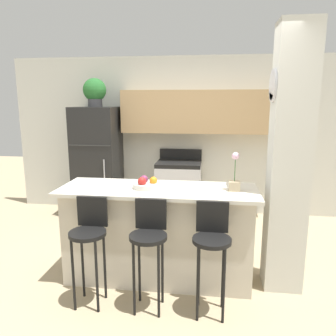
{
  "coord_description": "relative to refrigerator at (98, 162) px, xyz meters",
  "views": [
    {
      "loc": [
        0.52,
        -3.15,
        1.85
      ],
      "look_at": [
        0.0,
        0.77,
        1.04
      ],
      "focal_mm": 35.0,
      "sensor_mm": 36.0,
      "label": 1
    }
  ],
  "objects": [
    {
      "name": "pillar_right",
      "position": [
        2.55,
        -1.83,
        0.4
      ],
      "size": [
        0.38,
        0.32,
        2.55
      ],
      "color": "silver",
      "rests_on": "ground_plane"
    },
    {
      "name": "bar_stool_mid",
      "position": [
        1.29,
        -2.35,
        -0.22
      ],
      "size": [
        0.33,
        0.33,
        0.99
      ],
      "color": "black",
      "rests_on": "ground_plane"
    },
    {
      "name": "counter_bar",
      "position": [
        1.29,
        -1.85,
        -0.38
      ],
      "size": [
        2.0,
        0.69,
        0.99
      ],
      "color": "beige",
      "rests_on": "ground_plane"
    },
    {
      "name": "orchid_vase",
      "position": [
        2.04,
        -1.84,
        0.23
      ],
      "size": [
        0.11,
        0.11,
        0.38
      ],
      "color": "tan",
      "rests_on": "counter_bar"
    },
    {
      "name": "ground_plane",
      "position": [
        1.29,
        -1.85,
        -0.88
      ],
      "size": [
        14.0,
        14.0,
        0.0
      ],
      "primitive_type": "plane",
      "color": "tan"
    },
    {
      "name": "stove_range",
      "position": [
        1.31,
        0.04,
        -0.42
      ],
      "size": [
        0.69,
        0.6,
        1.07
      ],
      "color": "silver",
      "rests_on": "ground_plane"
    },
    {
      "name": "bar_stool_right",
      "position": [
        1.84,
        -2.35,
        -0.22
      ],
      "size": [
        0.33,
        0.33,
        0.99
      ],
      "color": "black",
      "rests_on": "ground_plane"
    },
    {
      "name": "wall_back",
      "position": [
        1.43,
        0.31,
        0.56
      ],
      "size": [
        5.6,
        0.38,
        2.55
      ],
      "color": "silver",
      "rests_on": "ground_plane"
    },
    {
      "name": "potted_plant_on_fridge",
      "position": [
        -0.0,
        0.0,
        1.11
      ],
      "size": [
        0.36,
        0.36,
        0.44
      ],
      "color": "#4C4C51",
      "rests_on": "refrigerator"
    },
    {
      "name": "refrigerator",
      "position": [
        0.0,
        0.0,
        0.0
      ],
      "size": [
        0.68,
        0.68,
        1.76
      ],
      "color": "black",
      "rests_on": "ground_plane"
    },
    {
      "name": "bar_stool_left",
      "position": [
        0.74,
        -2.35,
        -0.22
      ],
      "size": [
        0.33,
        0.33,
        0.99
      ],
      "color": "black",
      "rests_on": "ground_plane"
    },
    {
      "name": "fruit_bowl",
      "position": [
        1.17,
        -1.86,
        0.15
      ],
      "size": [
        0.29,
        0.29,
        0.12
      ],
      "color": "silver",
      "rests_on": "counter_bar"
    }
  ]
}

